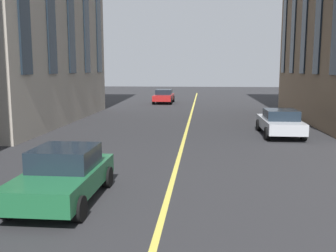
# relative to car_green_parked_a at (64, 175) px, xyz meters

# --- Properties ---
(lane_centre_line) EXTENTS (80.00, 0.16, 0.01)m
(lane_centre_line) POSITION_rel_car_green_parked_a_xyz_m (5.85, -2.68, -0.70)
(lane_centre_line) COLOR #D8C64C
(lane_centre_line) RESTS_ON ground_plane
(car_green_parked_a) EXTENTS (3.90, 1.89, 1.40)m
(car_green_parked_a) POSITION_rel_car_green_parked_a_xyz_m (0.00, 0.00, 0.00)
(car_green_parked_a) COLOR #1E6038
(car_green_parked_a) RESTS_ON ground_plane
(car_red_parked_b) EXTENTS (4.40, 1.95, 1.37)m
(car_red_parked_b) POSITION_rel_car_green_parked_a_xyz_m (29.19, 0.40, 0.00)
(car_red_parked_b) COLOR #B21E1E
(car_red_parked_b) RESTS_ON ground_plane
(car_silver_mid) EXTENTS (4.40, 1.95, 1.37)m
(car_silver_mid) POSITION_rel_car_green_parked_a_xyz_m (10.69, -7.58, 0.00)
(car_silver_mid) COLOR #B7BABF
(car_silver_mid) RESTS_ON ground_plane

